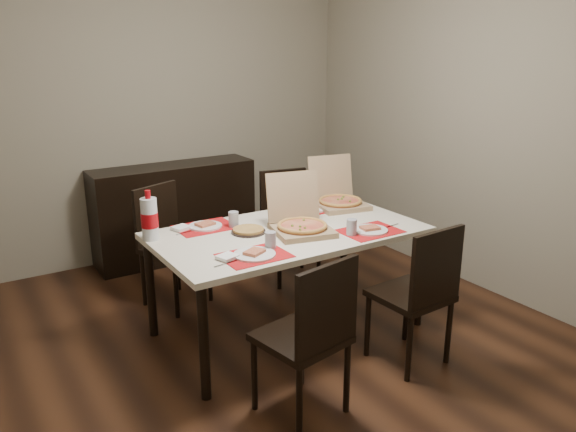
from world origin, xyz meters
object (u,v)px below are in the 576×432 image
object	(u,v)px
chair_far_left	(168,240)
dip_bowl	(289,219)
dining_table	(288,239)
pizza_box_center	(300,223)
chair_near_right	(419,290)
sideboard	(175,212)
chair_near_left	(310,332)
chair_far_right	(288,220)
soda_bottle	(150,219)

from	to	relation	value
chair_far_left	dip_bowl	size ratio (longest dim) A/B	8.37
dining_table	pizza_box_center	size ratio (longest dim) A/B	3.70
dining_table	chair_near_right	bearing A→B (deg)	-61.83
sideboard	chair_near_left	distance (m)	2.70
chair_far_right	dining_table	bearing A→B (deg)	-122.48
dining_table	chair_far_right	xyz separation A→B (m)	(0.54, 0.85, -0.17)
chair_far_right	pizza_box_center	size ratio (longest dim) A/B	1.91
chair_near_right	chair_far_left	distance (m)	1.97
sideboard	chair_far_left	world-z (taller)	chair_far_left
soda_bottle	dip_bowl	bearing A→B (deg)	-8.88
soda_bottle	dining_table	bearing A→B (deg)	-20.35
sideboard	dining_table	bearing A→B (deg)	-85.93
chair_near_left	chair_far_right	xyz separation A→B (m)	(0.97, 1.74, 0.00)
sideboard	pizza_box_center	world-z (taller)	pizza_box_center
chair_near_left	dip_bowl	xyz separation A→B (m)	(0.54, 1.06, 0.25)
chair_far_left	chair_far_right	size ratio (longest dim) A/B	1.00
dining_table	chair_far_right	distance (m)	1.02
sideboard	chair_far_right	distance (m)	1.15
chair_near_right	soda_bottle	bearing A→B (deg)	138.67
sideboard	dip_bowl	xyz separation A→B (m)	(0.24, -1.62, 0.31)
pizza_box_center	sideboard	bearing A→B (deg)	95.55
sideboard	soda_bottle	bearing A→B (deg)	-116.27
chair_near_left	dip_bowl	size ratio (longest dim) A/B	8.37
chair_far_left	soda_bottle	bearing A→B (deg)	-118.93
chair_far_left	pizza_box_center	bearing A→B (deg)	-59.19
dining_table	chair_near_right	world-z (taller)	chair_near_right
dip_bowl	soda_bottle	xyz separation A→B (m)	(-0.96, 0.15, 0.12)
chair_far_right	pizza_box_center	distance (m)	1.08
chair_far_right	dip_bowl	world-z (taller)	chair_far_right
dip_bowl	chair_far_left	bearing A→B (deg)	130.98
chair_near_right	dip_bowl	world-z (taller)	chair_near_right
chair_far_left	dip_bowl	world-z (taller)	chair_far_left
chair_far_left	dip_bowl	bearing A→B (deg)	-49.02
dip_bowl	chair_far_right	bearing A→B (deg)	57.98
chair_near_left	chair_near_right	size ratio (longest dim) A/B	1.00
chair_near_left	soda_bottle	xyz separation A→B (m)	(-0.42, 1.21, 0.38)
dining_table	dip_bowl	distance (m)	0.22
chair_near_left	chair_far_left	world-z (taller)	same
chair_near_left	chair_near_right	world-z (taller)	same
sideboard	chair_near_right	distance (m)	2.66
chair_far_left	dip_bowl	distance (m)	1.01
soda_bottle	chair_near_left	bearing A→B (deg)	-70.79
chair_near_right	pizza_box_center	bearing A→B (deg)	117.28
chair_near_right	soda_bottle	distance (m)	1.76
chair_far_left	dining_table	bearing A→B (deg)	-59.68
dining_table	chair_near_left	size ratio (longest dim) A/B	1.94
chair_near_left	chair_near_right	distance (m)	0.87
dining_table	chair_near_right	xyz separation A→B (m)	(0.44, -0.82, -0.17)
chair_near_right	chair_far_left	xyz separation A→B (m)	(-0.97, 1.72, 0.00)
chair_near_right	soda_bottle	xyz separation A→B (m)	(-1.29, 1.13, 0.38)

